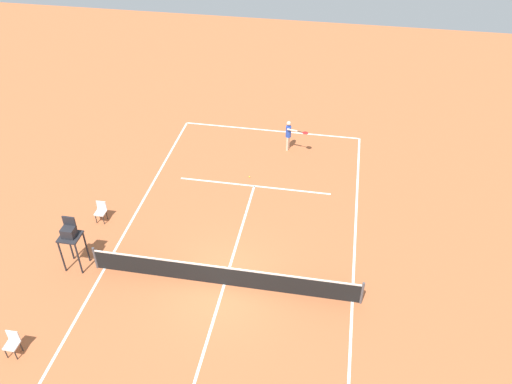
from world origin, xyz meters
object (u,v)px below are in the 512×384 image
Objects in this scene: courtside_chair_near at (12,342)px; player_serving at (289,133)px; tennis_ball at (249,177)px; umpire_chair at (70,236)px; courtside_chair_mid at (101,211)px.

player_serving is at bearing -117.65° from courtside_chair_near.
player_serving is 1.80× the size of courtside_chair_near.
player_serving is at bearing -118.95° from tennis_ball.
umpire_chair is at bearing -93.41° from courtside_chair_near.
umpire_chair reaches higher than tennis_ball.
umpire_chair is (7.27, 10.10, 0.59)m from player_serving.
umpire_chair is 2.54× the size of courtside_chair_mid.
courtside_chair_mid is (7.44, 7.24, -0.48)m from player_serving.
courtside_chair_near is at bearing 89.32° from courtside_chair_mid.
courtside_chair_near is 1.00× the size of courtside_chair_mid.
courtside_chair_near is (5.94, 11.49, 0.50)m from tennis_ball.
player_serving is 1.80× the size of courtside_chair_mid.
tennis_ball is (1.59, 2.87, -0.98)m from player_serving.
umpire_chair is at bearing 51.81° from tennis_ball.
courtside_chair_mid is at bearing 36.75° from tennis_ball.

